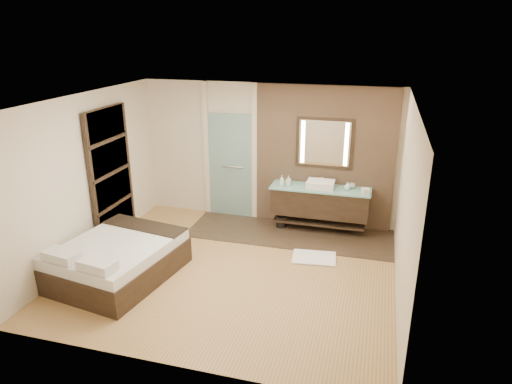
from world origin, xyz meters
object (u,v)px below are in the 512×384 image
(mirror_unit, at_px, (324,143))
(waste_bin, at_px, (281,222))
(vanity, at_px, (320,202))
(bed, at_px, (118,260))

(mirror_unit, bearing_deg, waste_bin, -157.01)
(vanity, distance_m, mirror_unit, 1.10)
(vanity, relative_size, waste_bin, 7.88)
(bed, bearing_deg, mirror_unit, 54.62)
(waste_bin, bearing_deg, bed, -129.16)
(waste_bin, bearing_deg, vanity, 5.38)
(vanity, bearing_deg, bed, -137.07)
(bed, xyz_separation_m, waste_bin, (2.03, 2.49, -0.18))
(vanity, xyz_separation_m, waste_bin, (-0.72, -0.07, -0.46))
(bed, distance_m, waste_bin, 3.22)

